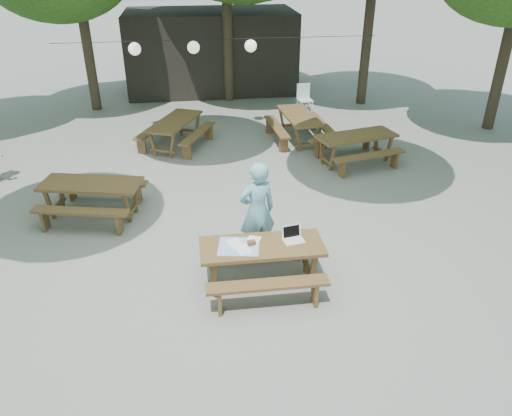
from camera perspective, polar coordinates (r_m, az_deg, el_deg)
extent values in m
plane|color=slate|center=(9.81, -4.28, -2.89)|extent=(80.00, 80.00, 0.00)
cube|color=black|center=(19.24, -5.14, 17.44)|extent=(6.00, 3.00, 2.80)
cube|color=brown|center=(8.07, 0.67, -4.43)|extent=(2.00, 0.80, 0.06)
cube|color=brown|center=(7.70, 1.36, -8.74)|extent=(1.90, 0.28, 0.05)
cube|color=brown|center=(8.75, 0.04, -3.60)|extent=(1.90, 0.28, 0.05)
cube|color=brown|center=(8.28, 0.65, -6.60)|extent=(1.70, 0.70, 0.69)
cube|color=brown|center=(10.61, -18.40, 2.61)|extent=(2.13, 1.22, 0.06)
cube|color=brown|center=(10.21, -19.48, -0.36)|extent=(1.92, 0.69, 0.05)
cube|color=brown|center=(11.26, -17.01, 2.84)|extent=(1.92, 0.69, 0.05)
cube|color=brown|center=(10.77, -18.10, 0.83)|extent=(1.81, 1.06, 0.69)
cube|color=brown|center=(12.85, 11.44, 8.07)|extent=(2.13, 1.24, 0.06)
cube|color=brown|center=(12.44, 12.87, 5.88)|extent=(1.91, 0.71, 0.05)
cube|color=brown|center=(13.46, 9.89, 7.94)|extent=(1.91, 0.71, 0.05)
cube|color=brown|center=(12.98, 11.28, 6.52)|extent=(1.82, 1.07, 0.69)
cube|color=brown|center=(13.83, -9.27, 9.76)|extent=(1.57, 2.15, 0.06)
cube|color=brown|center=(13.65, -6.70, 8.48)|extent=(1.05, 1.84, 0.05)
cube|color=brown|center=(14.21, -11.57, 8.91)|extent=(1.05, 1.84, 0.05)
cube|color=brown|center=(13.95, -9.15, 8.30)|extent=(1.35, 1.84, 0.69)
cube|color=brown|center=(14.15, 4.99, 10.46)|extent=(0.96, 2.06, 0.06)
cube|color=brown|center=(14.44, 7.45, 9.57)|extent=(0.44, 1.92, 0.05)
cube|color=brown|center=(14.06, 2.38, 9.26)|extent=(0.44, 1.92, 0.05)
cube|color=brown|center=(14.27, 4.93, 9.03)|extent=(0.84, 1.75, 0.69)
imported|color=#6FAECA|center=(8.66, 0.14, -0.38)|extent=(0.76, 0.60, 1.84)
cube|color=silver|center=(16.73, 5.62, 12.17)|extent=(0.49, 0.49, 0.04)
cube|color=silver|center=(16.84, 5.43, 13.21)|extent=(0.44, 0.09, 0.48)
cube|color=silver|center=(16.79, 5.59, 11.49)|extent=(0.47, 0.47, 0.38)
cube|color=white|center=(8.16, 4.33, -3.75)|extent=(0.37, 0.29, 0.02)
cube|color=white|center=(8.19, 4.05, -2.66)|extent=(0.34, 0.12, 0.23)
cube|color=black|center=(8.19, 4.07, -2.68)|extent=(0.28, 0.10, 0.19)
cube|color=#3B81C9|center=(8.01, -1.99, -4.42)|extent=(0.74, 0.65, 0.01)
cube|color=white|center=(7.93, -1.48, -4.76)|extent=(0.29, 0.35, 0.00)
cube|color=white|center=(8.14, -0.32, -3.76)|extent=(0.31, 0.36, 0.00)
cube|color=white|center=(8.07, -2.42, -4.06)|extent=(0.29, 0.35, 0.00)
cube|color=brown|center=(8.02, -0.53, -3.99)|extent=(0.15, 0.11, 0.06)
cylinder|color=black|center=(14.60, -4.31, 18.67)|extent=(9.00, 0.02, 0.02)
sphere|color=white|center=(14.68, -13.70, 17.25)|extent=(0.34, 0.34, 0.34)
sphere|color=white|center=(14.61, -7.16, 17.75)|extent=(0.34, 0.34, 0.34)
sphere|color=white|center=(14.72, -0.61, 18.04)|extent=(0.34, 0.34, 0.34)
cylinder|color=#2D2319|center=(17.36, -18.87, 18.06)|extent=(0.32, 0.32, 4.68)
cylinder|color=#2D2319|center=(17.59, -3.30, 20.51)|extent=(0.32, 0.32, 5.26)
cylinder|color=#2D2319|center=(17.55, 12.78, 20.11)|extent=(0.32, 0.32, 5.39)
cylinder|color=#2D2319|center=(16.31, 26.55, 15.61)|extent=(0.32, 0.32, 4.45)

